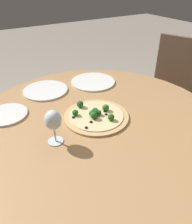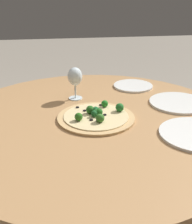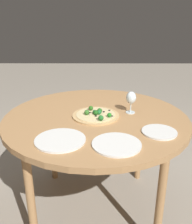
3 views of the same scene
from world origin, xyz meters
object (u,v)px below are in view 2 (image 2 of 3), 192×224
(pizza, at_px, (96,116))
(plate_far, at_px, (133,86))
(wine_glass, at_px, (75,77))
(plate_side, at_px, (178,103))

(pizza, distance_m, plate_far, 0.44)
(wine_glass, bearing_deg, pizza, 15.81)
(plate_side, bearing_deg, wine_glass, -105.71)
(wine_glass, distance_m, plate_far, 0.35)
(pizza, xyz_separation_m, plate_far, (-0.36, 0.24, -0.01))
(plate_far, distance_m, plate_side, 0.30)
(pizza, height_order, plate_side, pizza)
(pizza, bearing_deg, plate_side, 105.49)
(pizza, xyz_separation_m, plate_side, (-0.11, 0.39, -0.01))
(plate_side, bearing_deg, plate_far, -150.34)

